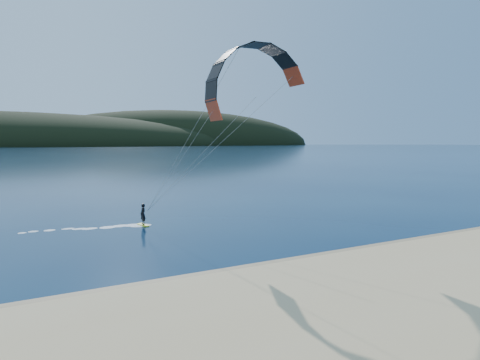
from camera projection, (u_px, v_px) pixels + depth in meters
name	position (u px, v px, depth m)	size (l,w,h in m)	color
ground	(253.00, 308.00, 18.78)	(1800.00, 1800.00, 0.00)	#071C3A
wet_sand	(214.00, 278.00, 22.74)	(220.00, 2.50, 0.10)	#977F58
headland	(38.00, 146.00, 676.69)	(1200.00, 310.00, 140.00)	black
kitesurfer_near	(253.00, 100.00, 34.71)	(24.27, 9.26, 16.24)	#C0CE18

